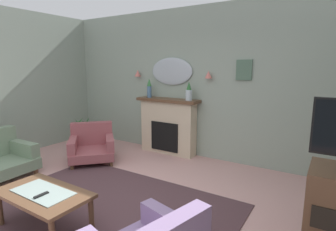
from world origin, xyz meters
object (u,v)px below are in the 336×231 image
Objects in this scene: wall_mirror at (172,71)px; tv_remote at (41,195)px; wall_sconce_left at (138,73)px; framed_picture at (244,70)px; potted_plant_small_fern at (83,132)px; mantel_vase_left at (149,88)px; wall_sconce_right at (209,75)px; mantel_vase_right at (189,92)px; fireplace at (168,126)px; coffee_table at (43,197)px; armchair_by_coffee_table at (92,145)px.

tv_remote is at bearing -84.03° from wall_mirror.
framed_picture is at bearing 1.46° from wall_sconce_left.
tv_remote is 3.48m from potted_plant_small_fern.
wall_sconce_right is at bearing 5.27° from mantel_vase_left.
wall_sconce_right is at bearing 80.86° from tv_remote.
mantel_vase_right is 2.62× the size of wall_sconce_left.
potted_plant_small_fern is (-2.02, -0.53, -0.28)m from fireplace.
fireplace is 9.71× the size of wall_sconce_right.
coffee_table is at bearing -76.63° from mantel_vase_left.
mantel_vase_left is 3.29m from tv_remote.
armchair_by_coffee_table is (-1.26, 1.84, -0.08)m from coffee_table.
coffee_table is at bearing -94.54° from mantel_vase_right.
fireplace is 3.71× the size of mantel_vase_right.
framed_picture is (1.50, 0.01, 0.04)m from wall_mirror.
mantel_vase_right reaches higher than armchair_by_coffee_table.
wall_mirror is at bearing 52.88° from armchair_by_coffee_table.
wall_sconce_left is (-1.35, 0.12, 0.34)m from mantel_vase_right.
framed_picture is at bearing 5.77° from fireplace.
armchair_by_coffee_table is at bearing 124.41° from coffee_table.
tv_remote is 2.34m from armchair_by_coffee_table.
tv_remote is (1.19, -3.18, -1.21)m from wall_sconce_left.
wall_sconce_right reaches higher than mantel_vase_left.
potted_plant_small_fern is (-2.28, 2.49, -0.09)m from coffee_table.
mantel_vase_right is at bearing -0.00° from mantel_vase_left.
coffee_table is (-0.24, -3.00, -0.94)m from mantel_vase_right.
coffee_table is 0.96× the size of armchair_by_coffee_table.
framed_picture is at bearing 5.27° from mantel_vase_left.
wall_sconce_right is (0.85, -0.05, -0.05)m from wall_mirror.
framed_picture is at bearing 5.27° from wall_sconce_right.
fireplace reaches higher than potted_plant_small_fern.
wall_mirror reaches higher than framed_picture.
wall_mirror is 6.86× the size of wall_sconce_left.
tv_remote is at bearing -83.76° from fireplace.
mantel_vase_left reaches higher than coffee_table.
wall_mirror is 1.45× the size of potted_plant_small_fern.
fireplace is 3.78× the size of framed_picture.
wall_sconce_right is (0.85, 0.09, 1.09)m from fireplace.
wall_sconce_right is 0.39× the size of framed_picture.
fireplace is 3.04m from coffee_table.
mantel_vase_right is 2.15m from armchair_by_coffee_table.
mantel_vase_left is at bearing -174.73° from wall_sconce_right.
armchair_by_coffee_table is (-1.00, -1.18, -0.27)m from fireplace.
wall_mirror reaches higher than coffee_table.
framed_picture is at bearing 10.98° from potted_plant_small_fern.
armchair_by_coffee_table is (-2.50, -1.33, -1.44)m from framed_picture.
potted_plant_small_fern is (-2.87, -0.62, -1.37)m from wall_sconce_right.
wall_sconce_right reaches higher than potted_plant_small_fern.
fireplace is 1.15m from wall_mirror.
fireplace is at bearing 14.74° from potted_plant_small_fern.
fireplace is at bearing 49.72° from armchair_by_coffee_table.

